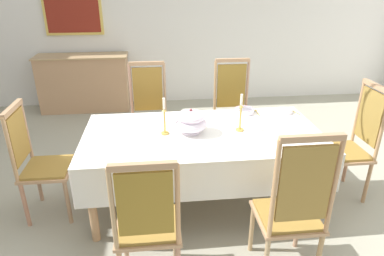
% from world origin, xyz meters
% --- Properties ---
extents(ground, '(7.75, 5.95, 0.04)m').
position_xyz_m(ground, '(0.00, 0.00, -0.02)').
color(ground, '#9D9A88').
extents(back_wall, '(7.75, 0.08, 3.21)m').
position_xyz_m(back_wall, '(0.00, 3.02, 1.60)').
color(back_wall, silver).
rests_on(back_wall, ground).
extents(dining_table, '(2.11, 1.07, 0.75)m').
position_xyz_m(dining_table, '(0.00, -0.07, 0.67)').
color(dining_table, tan).
rests_on(dining_table, ground).
extents(tablecloth, '(2.13, 1.09, 0.35)m').
position_xyz_m(tablecloth, '(0.00, -0.07, 0.66)').
color(tablecloth, white).
rests_on(tablecloth, dining_table).
extents(chair_south_a, '(0.44, 0.42, 1.07)m').
position_xyz_m(chair_south_a, '(-0.50, -1.01, 0.55)').
color(chair_south_a, tan).
rests_on(chair_south_a, ground).
extents(chair_north_a, '(0.44, 0.42, 1.16)m').
position_xyz_m(chair_north_a, '(-0.50, 0.88, 0.58)').
color(chair_north_a, tan).
rests_on(chair_north_a, ground).
extents(chair_south_b, '(0.44, 0.42, 1.19)m').
position_xyz_m(chair_south_b, '(0.49, -1.01, 0.59)').
color(chair_south_b, tan).
rests_on(chair_south_b, ground).
extents(chair_north_b, '(0.44, 0.42, 1.17)m').
position_xyz_m(chair_north_b, '(0.49, 0.88, 0.58)').
color(chair_north_b, tan).
rests_on(chair_north_b, ground).
extents(chair_head_west, '(0.42, 0.44, 1.06)m').
position_xyz_m(chair_head_west, '(-1.46, -0.07, 0.55)').
color(chair_head_west, '#AE7B58').
rests_on(chair_head_west, ground).
extents(chair_head_east, '(0.42, 0.44, 1.15)m').
position_xyz_m(chair_head_east, '(1.47, -0.07, 0.57)').
color(chair_head_east, tan).
rests_on(chair_head_east, ground).
extents(soup_tureen, '(0.29, 0.29, 0.23)m').
position_xyz_m(soup_tureen, '(-0.11, -0.07, 0.86)').
color(soup_tureen, white).
rests_on(soup_tureen, tablecloth).
extents(candlestick_west, '(0.07, 0.07, 0.34)m').
position_xyz_m(candlestick_west, '(-0.34, -0.07, 0.89)').
color(candlestick_west, gold).
rests_on(candlestick_west, tablecloth).
extents(candlestick_east, '(0.07, 0.07, 0.35)m').
position_xyz_m(candlestick_east, '(0.34, -0.07, 0.89)').
color(candlestick_east, gold).
rests_on(candlestick_east, tablecloth).
extents(bowl_near_left, '(0.20, 0.20, 0.05)m').
position_xyz_m(bowl_near_left, '(0.49, 0.36, 0.78)').
color(bowl_near_left, white).
rests_on(bowl_near_left, tablecloth).
extents(bowl_near_right, '(0.18, 0.18, 0.03)m').
position_xyz_m(bowl_near_right, '(0.90, 0.33, 0.77)').
color(bowl_near_right, white).
rests_on(bowl_near_right, tablecloth).
extents(spoon_primary, '(0.03, 0.18, 0.01)m').
position_xyz_m(spoon_primary, '(0.62, 0.39, 0.76)').
color(spoon_primary, gold).
rests_on(spoon_primary, tablecloth).
extents(spoon_secondary, '(0.06, 0.17, 0.01)m').
position_xyz_m(spoon_secondary, '(1.01, 0.35, 0.76)').
color(spoon_secondary, gold).
rests_on(spoon_secondary, tablecloth).
extents(sideboard, '(1.44, 0.48, 0.90)m').
position_xyz_m(sideboard, '(-1.55, 2.70, 0.45)').
color(sideboard, tan).
rests_on(sideboard, ground).
extents(framed_painting, '(0.90, 0.05, 1.03)m').
position_xyz_m(framed_painting, '(-1.65, 2.95, 1.70)').
color(framed_painting, '#D1B251').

